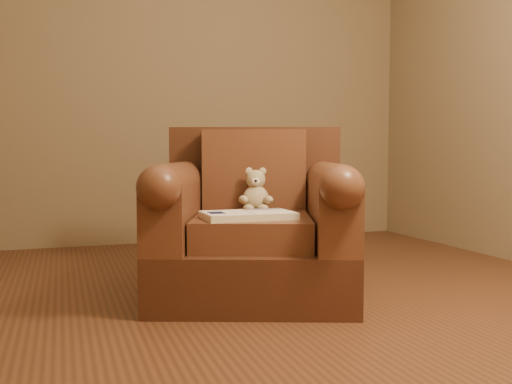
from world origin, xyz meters
name	(u,v)px	position (x,y,z in m)	size (l,w,h in m)	color
floor	(262,297)	(0.00, 0.00, 0.00)	(4.00, 4.00, 0.00)	brown
armchair	(253,229)	(-0.02, 0.09, 0.35)	(1.28, 1.25, 0.91)	#432416
teddy_bear	(256,195)	(0.02, 0.17, 0.53)	(0.18, 0.21, 0.25)	tan
guidebook	(248,215)	(-0.12, -0.13, 0.45)	(0.44, 0.27, 0.04)	beige
side_table	(328,223)	(0.78, 0.82, 0.27)	(0.36, 0.36, 0.50)	#BB8C33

